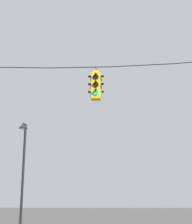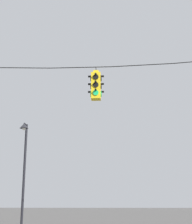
% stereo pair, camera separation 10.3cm
% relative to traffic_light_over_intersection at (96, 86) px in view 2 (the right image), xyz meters
% --- Properties ---
extents(span_wire, '(15.97, 0.03, 0.49)m').
position_rel_traffic_light_over_intersection_xyz_m(span_wire, '(-0.59, -0.00, 0.89)').
color(span_wire, black).
extents(traffic_light_over_intersection, '(0.58, 0.58, 1.25)m').
position_rel_traffic_light_over_intersection_xyz_m(traffic_light_over_intersection, '(0.00, 0.00, 0.00)').
color(traffic_light_over_intersection, yellow).
extents(street_lamp, '(0.43, 0.74, 5.33)m').
position_rel_traffic_light_over_intersection_xyz_m(street_lamp, '(-3.86, 4.94, -1.84)').
color(street_lamp, black).
rests_on(street_lamp, ground_plane).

